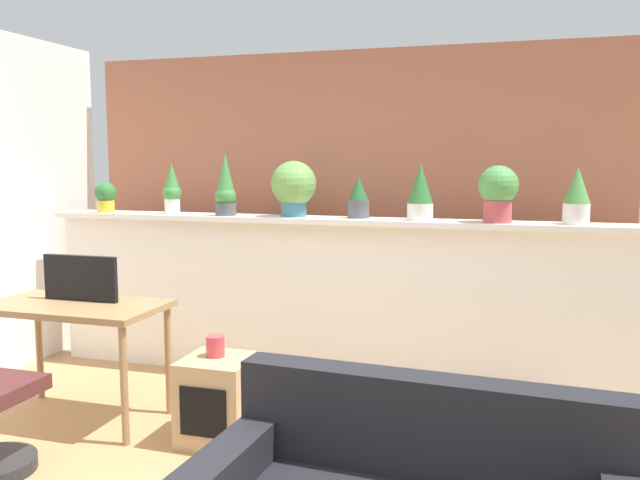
# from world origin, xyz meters

# --- Properties ---
(divider_wall) EXTENTS (4.37, 0.16, 1.18)m
(divider_wall) POSITION_xyz_m (0.00, 2.00, 0.59)
(divider_wall) COLOR white
(divider_wall) RESTS_ON ground
(plant_shelf) EXTENTS (4.37, 0.32, 0.04)m
(plant_shelf) POSITION_xyz_m (0.00, 1.96, 1.20)
(plant_shelf) COLOR white
(plant_shelf) RESTS_ON divider_wall
(brick_wall_behind) EXTENTS (4.37, 0.10, 2.50)m
(brick_wall_behind) POSITION_xyz_m (0.00, 2.60, 1.25)
(brick_wall_behind) COLOR #AD664C
(brick_wall_behind) RESTS_ON ground
(potted_plant_0) EXTENTS (0.17, 0.17, 0.24)m
(potted_plant_0) POSITION_xyz_m (-1.79, 1.92, 1.35)
(potted_plant_0) COLOR gold
(potted_plant_0) RESTS_ON plant_shelf
(potted_plant_1) EXTENTS (0.15, 0.15, 0.39)m
(potted_plant_1) POSITION_xyz_m (-1.23, 1.97, 1.41)
(potted_plant_1) COLOR silver
(potted_plant_1) RESTS_ON plant_shelf
(potted_plant_2) EXTENTS (0.16, 0.16, 0.47)m
(potted_plant_2) POSITION_xyz_m (-0.75, 1.92, 1.43)
(potted_plant_2) COLOR #4C4C51
(potted_plant_2) RESTS_ON plant_shelf
(potted_plant_3) EXTENTS (0.33, 0.33, 0.41)m
(potted_plant_3) POSITION_xyz_m (-0.23, 1.99, 1.45)
(potted_plant_3) COLOR #386B84
(potted_plant_3) RESTS_ON plant_shelf
(potted_plant_4) EXTENTS (0.15, 0.15, 0.30)m
(potted_plant_4) POSITION_xyz_m (0.26, 2.00, 1.37)
(potted_plant_4) COLOR #4C4C51
(potted_plant_4) RESTS_ON plant_shelf
(potted_plant_5) EXTENTS (0.18, 0.18, 0.39)m
(potted_plant_5) POSITION_xyz_m (0.71, 1.95, 1.42)
(potted_plant_5) COLOR silver
(potted_plant_5) RESTS_ON plant_shelf
(potted_plant_6) EXTENTS (0.26, 0.26, 0.38)m
(potted_plant_6) POSITION_xyz_m (1.22, 1.93, 1.43)
(potted_plant_6) COLOR #B7474C
(potted_plant_6) RESTS_ON plant_shelf
(potted_plant_7) EXTENTS (0.17, 0.17, 0.37)m
(potted_plant_7) POSITION_xyz_m (1.72, 1.95, 1.41)
(potted_plant_7) COLOR silver
(potted_plant_7) RESTS_ON plant_shelf
(desk) EXTENTS (1.10, 0.60, 0.75)m
(desk) POSITION_xyz_m (-1.27, 0.81, 0.67)
(desk) COLOR #99754C
(desk) RESTS_ON ground
(tv_monitor) EXTENTS (0.52, 0.04, 0.29)m
(tv_monitor) POSITION_xyz_m (-1.28, 0.89, 0.89)
(tv_monitor) COLOR black
(tv_monitor) RESTS_ON desk
(side_cube_shelf) EXTENTS (0.40, 0.41, 0.50)m
(side_cube_shelf) POSITION_xyz_m (-0.27, 0.76, 0.25)
(side_cube_shelf) COLOR tan
(side_cube_shelf) RESTS_ON ground
(vase_on_shelf) EXTENTS (0.11, 0.11, 0.12)m
(vase_on_shelf) POSITION_xyz_m (-0.30, 0.79, 0.56)
(vase_on_shelf) COLOR #CC3D47
(vase_on_shelf) RESTS_ON side_cube_shelf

